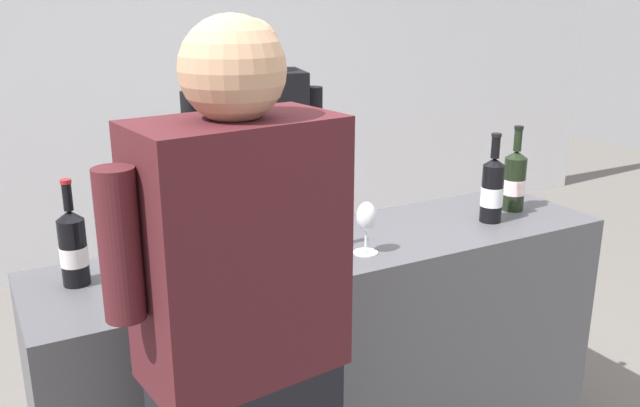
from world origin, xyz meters
name	(u,v)px	position (x,y,z in m)	size (l,w,h in m)	color
wall_back	(135,54)	(0.00, 2.60, 1.40)	(8.00, 0.10, 2.80)	white
counter	(337,372)	(0.00, 0.00, 0.48)	(1.97, 0.50, 0.97)	#4C4C51
wine_bottle_0	(306,219)	(-0.13, -0.02, 1.08)	(0.08, 0.08, 0.33)	black
wine_bottle_1	(514,180)	(0.78, 0.01, 1.08)	(0.08, 0.08, 0.32)	black
wine_bottle_2	(73,247)	(-0.82, 0.07, 1.08)	(0.08, 0.08, 0.31)	black
wine_bottle_3	(492,189)	(0.61, -0.06, 1.09)	(0.08, 0.08, 0.32)	black
wine_bottle_4	(212,232)	(-0.44, -0.03, 1.09)	(0.08, 0.08, 0.35)	black
wine_bottle_5	(162,239)	(-0.59, -0.02, 1.09)	(0.08, 0.08, 0.35)	black
wine_glass	(366,219)	(0.04, -0.12, 1.08)	(0.08, 0.08, 0.17)	silver
person_server	(257,238)	(-0.06, 0.54, 0.82)	(0.53, 0.32, 1.68)	black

